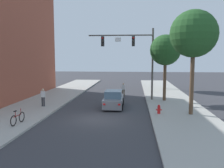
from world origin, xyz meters
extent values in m
plane|color=#38383D|center=(0.00, 0.00, 0.00)|extent=(120.00, 120.00, 0.00)
cube|color=#A8A59E|center=(-6.50, 0.00, 0.07)|extent=(5.00, 60.00, 0.15)
cube|color=#A8A59E|center=(6.50, 0.00, 0.07)|extent=(5.00, 60.00, 0.15)
cylinder|color=#514C47|center=(4.60, 8.18, 3.90)|extent=(0.20, 0.20, 7.50)
cylinder|color=#514C47|center=(1.22, 8.18, 6.95)|extent=(6.76, 0.14, 0.14)
cube|color=black|center=(2.57, 8.18, 6.33)|extent=(0.32, 0.28, 1.05)
sphere|color=red|center=(2.57, 8.03, 6.66)|extent=(0.18, 0.18, 0.18)
sphere|color=#2D2823|center=(2.57, 8.03, 6.33)|extent=(0.18, 0.18, 0.18)
sphere|color=#2D2823|center=(2.57, 8.03, 6.00)|extent=(0.18, 0.18, 0.18)
cube|color=black|center=(-0.67, 8.18, 6.33)|extent=(0.32, 0.28, 1.05)
sphere|color=red|center=(-0.67, 8.03, 6.66)|extent=(0.18, 0.18, 0.18)
sphere|color=#2D2823|center=(-0.67, 8.03, 6.33)|extent=(0.18, 0.18, 0.18)
sphere|color=#2D2823|center=(-0.67, 8.03, 6.00)|extent=(0.18, 0.18, 0.18)
cube|color=white|center=(0.95, 8.16, 6.50)|extent=(0.60, 0.03, 0.44)
cube|color=slate|center=(0.82, 4.51, 0.56)|extent=(1.74, 4.21, 0.80)
cube|color=slate|center=(0.82, 4.36, 1.28)|extent=(1.52, 2.01, 0.64)
cylinder|color=black|center=(0.00, 5.80, 0.32)|extent=(0.23, 0.64, 0.64)
cylinder|color=black|center=(1.61, 5.81, 0.32)|extent=(0.23, 0.64, 0.64)
cylinder|color=black|center=(0.02, 3.20, 0.32)|extent=(0.23, 0.64, 0.64)
cylinder|color=black|center=(1.64, 3.21, 0.32)|extent=(0.23, 0.64, 0.64)
cube|color=red|center=(0.20, 2.38, 0.68)|extent=(0.20, 0.04, 0.14)
cube|color=red|center=(1.47, 2.39, 0.68)|extent=(0.20, 0.04, 0.14)
cylinder|color=#333338|center=(-5.72, 3.65, 0.57)|extent=(0.14, 0.14, 0.85)
cylinder|color=#333338|center=(-5.54, 3.65, 0.57)|extent=(0.14, 0.14, 0.85)
cube|color=silver|center=(-5.63, 3.65, 1.28)|extent=(0.36, 0.22, 0.56)
sphere|color=beige|center=(-5.63, 3.65, 1.68)|extent=(0.22, 0.22, 0.22)
cylinder|color=brown|center=(1.34, 10.76, 0.42)|extent=(0.14, 0.14, 0.85)
cylinder|color=brown|center=(1.52, 10.76, 0.42)|extent=(0.14, 0.14, 0.85)
cube|color=silver|center=(1.43, 10.76, 1.13)|extent=(0.36, 0.22, 0.56)
sphere|color=beige|center=(1.43, 10.76, 1.53)|extent=(0.22, 0.22, 0.22)
torus|color=black|center=(-5.08, -1.76, 0.51)|extent=(0.10, 0.72, 0.72)
torus|color=black|center=(-5.14, -2.80, 0.51)|extent=(0.10, 0.72, 0.72)
cylinder|color=maroon|center=(-5.11, -2.28, 0.73)|extent=(0.11, 0.95, 0.05)
cylinder|color=maroon|center=(-5.12, -2.54, 0.91)|extent=(0.04, 0.04, 0.35)
cylinder|color=maroon|center=(-5.08, -1.86, 0.93)|extent=(0.04, 0.04, 0.40)
cube|color=black|center=(-5.12, -2.54, 1.09)|extent=(0.13, 0.25, 0.06)
cylinder|color=red|center=(4.71, 1.71, 0.43)|extent=(0.24, 0.24, 0.55)
sphere|color=red|center=(4.71, 1.71, 0.76)|extent=(0.22, 0.22, 0.22)
cylinder|color=red|center=(4.53, 1.71, 0.45)|extent=(0.12, 0.09, 0.09)
cylinder|color=red|center=(4.89, 1.71, 0.45)|extent=(0.12, 0.09, 0.09)
cylinder|color=brown|center=(7.22, 1.77, 2.61)|extent=(0.32, 0.32, 4.93)
sphere|color=#235123|center=(7.22, 1.77, 6.45)|extent=(3.66, 3.66, 3.66)
cylinder|color=brown|center=(5.86, 7.81, 2.18)|extent=(0.32, 0.32, 4.06)
sphere|color=#235123|center=(5.86, 7.81, 5.39)|extent=(3.16, 3.16, 3.16)
cylinder|color=brown|center=(7.03, 17.56, 2.16)|extent=(0.32, 0.32, 4.01)
sphere|color=#235123|center=(7.03, 17.56, 5.64)|extent=(3.95, 3.95, 3.95)
camera|label=1|loc=(2.74, -17.55, 4.65)|focal=38.70mm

